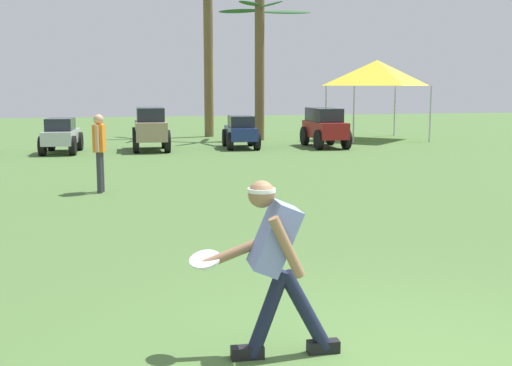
{
  "coord_description": "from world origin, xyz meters",
  "views": [
    {
      "loc": [
        -2.05,
        -4.01,
        2.14
      ],
      "look_at": [
        -0.21,
        3.83,
        0.9
      ],
      "focal_mm": 45.0,
      "sensor_mm": 36.0,
      "label": 1
    }
  ],
  "objects_px": {
    "frisbee_thrower": "(275,259)",
    "palm_tree_far_left": "(208,45)",
    "parked_car_slot_e": "(325,126)",
    "parked_car_slot_b": "(61,135)",
    "parked_car_slot_d": "(241,131)",
    "palm_tree_left_of_centre": "(260,59)",
    "frisbee_in_flight": "(205,260)",
    "teammate_near_sideline": "(99,146)",
    "event_tent": "(377,73)",
    "parked_car_slot_c": "(150,128)"
  },
  "relations": [
    {
      "from": "palm_tree_left_of_centre",
      "to": "event_tent",
      "type": "relative_size",
      "value": 1.66
    },
    {
      "from": "parked_car_slot_d",
      "to": "palm_tree_left_of_centre",
      "type": "relative_size",
      "value": 0.42
    },
    {
      "from": "event_tent",
      "to": "palm_tree_far_left",
      "type": "bearing_deg",
      "value": 155.23
    },
    {
      "from": "frisbee_thrower",
      "to": "frisbee_in_flight",
      "type": "height_order",
      "value": "frisbee_thrower"
    },
    {
      "from": "frisbee_in_flight",
      "to": "parked_car_slot_e",
      "type": "height_order",
      "value": "parked_car_slot_e"
    },
    {
      "from": "frisbee_in_flight",
      "to": "palm_tree_left_of_centre",
      "type": "relative_size",
      "value": 0.06
    },
    {
      "from": "frisbee_thrower",
      "to": "parked_car_slot_c",
      "type": "xyz_separation_m",
      "value": [
        0.19,
        16.57,
        -0.05
      ]
    },
    {
      "from": "palm_tree_left_of_centre",
      "to": "parked_car_slot_d",
      "type": "bearing_deg",
      "value": -115.34
    },
    {
      "from": "frisbee_in_flight",
      "to": "palm_tree_far_left",
      "type": "bearing_deg",
      "value": 80.88
    },
    {
      "from": "frisbee_in_flight",
      "to": "event_tent",
      "type": "bearing_deg",
      "value": 62.68
    },
    {
      "from": "frisbee_thrower",
      "to": "palm_tree_far_left",
      "type": "height_order",
      "value": "palm_tree_far_left"
    },
    {
      "from": "frisbee_in_flight",
      "to": "teammate_near_sideline",
      "type": "relative_size",
      "value": 0.22
    },
    {
      "from": "parked_car_slot_e",
      "to": "event_tent",
      "type": "height_order",
      "value": "event_tent"
    },
    {
      "from": "parked_car_slot_e",
      "to": "teammate_near_sideline",
      "type": "bearing_deg",
      "value": -133.2
    },
    {
      "from": "parked_car_slot_b",
      "to": "palm_tree_left_of_centre",
      "type": "bearing_deg",
      "value": 23.85
    },
    {
      "from": "palm_tree_left_of_centre",
      "to": "event_tent",
      "type": "height_order",
      "value": "palm_tree_left_of_centre"
    },
    {
      "from": "frisbee_in_flight",
      "to": "event_tent",
      "type": "relative_size",
      "value": 0.11
    },
    {
      "from": "teammate_near_sideline",
      "to": "parked_car_slot_d",
      "type": "xyz_separation_m",
      "value": [
        4.6,
        8.28,
        -0.38
      ]
    },
    {
      "from": "parked_car_slot_e",
      "to": "palm_tree_left_of_centre",
      "type": "xyz_separation_m",
      "value": [
        -1.53,
        3.19,
        2.38
      ]
    },
    {
      "from": "palm_tree_far_left",
      "to": "parked_car_slot_d",
      "type": "bearing_deg",
      "value": -86.72
    },
    {
      "from": "teammate_near_sideline",
      "to": "palm_tree_left_of_centre",
      "type": "bearing_deg",
      "value": 61.86
    },
    {
      "from": "parked_car_slot_e",
      "to": "parked_car_slot_d",
      "type": "bearing_deg",
      "value": 174.46
    },
    {
      "from": "teammate_near_sideline",
      "to": "palm_tree_far_left",
      "type": "distance_m",
      "value": 14.3
    },
    {
      "from": "parked_car_slot_c",
      "to": "palm_tree_left_of_centre",
      "type": "distance_m",
      "value": 5.84
    },
    {
      "from": "palm_tree_far_left",
      "to": "palm_tree_left_of_centre",
      "type": "height_order",
      "value": "palm_tree_far_left"
    },
    {
      "from": "palm_tree_left_of_centre",
      "to": "event_tent",
      "type": "xyz_separation_m",
      "value": [
        4.51,
        -0.69,
        -0.52
      ]
    },
    {
      "from": "parked_car_slot_e",
      "to": "parked_car_slot_c",
      "type": "bearing_deg",
      "value": 178.23
    },
    {
      "from": "parked_car_slot_d",
      "to": "parked_car_slot_e",
      "type": "xyz_separation_m",
      "value": [
        2.9,
        -0.28,
        0.16
      ]
    },
    {
      "from": "frisbee_in_flight",
      "to": "parked_car_slot_c",
      "type": "distance_m",
      "value": 16.36
    },
    {
      "from": "parked_car_slot_c",
      "to": "event_tent",
      "type": "relative_size",
      "value": 0.74
    },
    {
      "from": "teammate_near_sideline",
      "to": "parked_car_slot_e",
      "type": "xyz_separation_m",
      "value": [
        7.51,
        8.0,
        -0.22
      ]
    },
    {
      "from": "parked_car_slot_c",
      "to": "palm_tree_left_of_centre",
      "type": "relative_size",
      "value": 0.45
    },
    {
      "from": "frisbee_in_flight",
      "to": "parked_car_slot_c",
      "type": "height_order",
      "value": "parked_car_slot_c"
    },
    {
      "from": "parked_car_slot_c",
      "to": "palm_tree_far_left",
      "type": "bearing_deg",
      "value": 62.02
    },
    {
      "from": "teammate_near_sideline",
      "to": "event_tent",
      "type": "relative_size",
      "value": 0.49
    },
    {
      "from": "parked_car_slot_b",
      "to": "frisbee_thrower",
      "type": "bearing_deg",
      "value": -80.93
    },
    {
      "from": "parked_car_slot_d",
      "to": "frisbee_thrower",
      "type": "bearing_deg",
      "value": -100.96
    },
    {
      "from": "frisbee_thrower",
      "to": "event_tent",
      "type": "height_order",
      "value": "event_tent"
    },
    {
      "from": "frisbee_in_flight",
      "to": "parked_car_slot_e",
      "type": "xyz_separation_m",
      "value": [
        6.65,
        16.16,
        -0.04
      ]
    },
    {
      "from": "frisbee_in_flight",
      "to": "palm_tree_far_left",
      "type": "distance_m",
      "value": 21.99
    },
    {
      "from": "palm_tree_far_left",
      "to": "event_tent",
      "type": "bearing_deg",
      "value": -24.77
    },
    {
      "from": "frisbee_in_flight",
      "to": "parked_car_slot_c",
      "type": "xyz_separation_m",
      "value": [
        0.71,
        16.34,
        -0.02
      ]
    },
    {
      "from": "parked_car_slot_e",
      "to": "parked_car_slot_b",
      "type": "bearing_deg",
      "value": 179.99
    },
    {
      "from": "teammate_near_sideline",
      "to": "parked_car_slot_c",
      "type": "distance_m",
      "value": 8.33
    },
    {
      "from": "palm_tree_far_left",
      "to": "palm_tree_left_of_centre",
      "type": "distance_m",
      "value": 2.8
    },
    {
      "from": "parked_car_slot_b",
      "to": "palm_tree_far_left",
      "type": "distance_m",
      "value": 8.33
    },
    {
      "from": "parked_car_slot_b",
      "to": "parked_car_slot_d",
      "type": "distance_m",
      "value": 5.85
    },
    {
      "from": "frisbee_thrower",
      "to": "event_tent",
      "type": "relative_size",
      "value": 0.44
    },
    {
      "from": "frisbee_in_flight",
      "to": "palm_tree_far_left",
      "type": "relative_size",
      "value": 0.05
    },
    {
      "from": "teammate_near_sideline",
      "to": "palm_tree_left_of_centre",
      "type": "relative_size",
      "value": 0.29
    }
  ]
}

